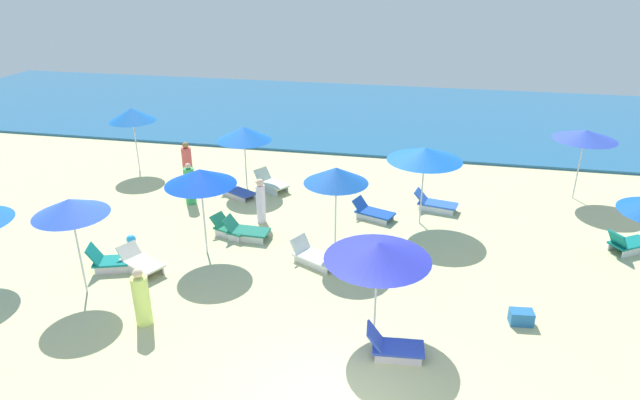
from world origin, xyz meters
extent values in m
cube|color=#246190|center=(0.00, 22.49, 0.06)|extent=(60.00, 15.01, 0.12)
cylinder|color=silver|center=(-4.81, 5.28, 1.12)|extent=(0.05, 0.05, 2.23)
cone|color=blue|center=(-4.81, 5.28, 2.47)|extent=(2.07, 2.07, 0.47)
cube|color=silver|center=(-4.52, 6.23, 0.11)|extent=(0.95, 0.38, 0.23)
cube|color=silver|center=(-4.35, 6.70, 0.11)|extent=(0.95, 0.38, 0.23)
cube|color=#1A7655|center=(-4.43, 6.47, 0.26)|extent=(1.24, 0.93, 0.06)
cube|color=#1A7655|center=(-4.90, 6.64, 0.43)|extent=(0.55, 0.65, 0.39)
cube|color=silver|center=(-3.87, 6.13, 0.12)|extent=(1.16, 0.08, 0.24)
cube|color=silver|center=(-3.85, 6.69, 0.12)|extent=(1.16, 0.08, 0.24)
cube|color=#1A7057|center=(-3.86, 6.41, 0.27)|extent=(1.31, 0.71, 0.06)
cube|color=#1A7057|center=(-4.45, 6.43, 0.46)|extent=(0.36, 0.64, 0.43)
cylinder|color=silver|center=(0.59, 2.50, 0.98)|extent=(0.05, 0.05, 1.96)
cone|color=#262FB5|center=(0.59, 2.50, 2.17)|extent=(2.44, 2.44, 0.41)
cube|color=silver|center=(1.24, 1.41, 0.11)|extent=(1.03, 0.13, 0.21)
cube|color=silver|center=(1.19, 1.93, 0.11)|extent=(1.03, 0.13, 0.21)
cube|color=blue|center=(1.21, 1.67, 0.24)|extent=(1.19, 0.71, 0.06)
cube|color=blue|center=(0.69, 1.62, 0.49)|extent=(0.43, 0.61, 0.51)
cylinder|color=silver|center=(-5.29, 10.48, 0.96)|extent=(0.05, 0.05, 1.92)
cone|color=blue|center=(-5.29, 10.48, 2.19)|extent=(2.07, 2.07, 0.52)
cube|color=silver|center=(-4.36, 10.13, 0.12)|extent=(0.98, 0.63, 0.25)
cube|color=silver|center=(-4.06, 10.61, 0.12)|extent=(0.98, 0.63, 0.25)
cube|color=silver|center=(-4.21, 10.37, 0.28)|extent=(1.42, 1.23, 0.06)
cube|color=silver|center=(-4.70, 10.68, 0.50)|extent=(0.63, 0.72, 0.47)
cube|color=silver|center=(-5.42, 9.33, 0.09)|extent=(1.09, 0.60, 0.19)
cube|color=silver|center=(-5.19, 9.76, 0.09)|extent=(1.09, 0.60, 0.19)
cube|color=#3550AE|center=(-5.30, 9.55, 0.22)|extent=(1.46, 1.15, 0.06)
cube|color=#3550AE|center=(-5.85, 9.84, 0.39)|extent=(0.57, 0.65, 0.37)
cylinder|color=silver|center=(-10.33, 11.36, 1.07)|extent=(0.05, 0.05, 2.15)
cone|color=#105BB6|center=(-10.33, 11.36, 2.41)|extent=(1.89, 1.89, 0.53)
cylinder|color=silver|center=(-7.12, 2.59, 1.15)|extent=(0.05, 0.05, 2.29)
cone|color=blue|center=(-7.12, 2.59, 2.51)|extent=(1.87, 1.87, 0.43)
cube|color=silver|center=(-6.84, 3.62, 0.12)|extent=(1.13, 0.41, 0.24)
cube|color=silver|center=(-7.01, 4.13, 0.12)|extent=(1.13, 0.41, 0.24)
cube|color=#0F776F|center=(-6.92, 3.87, 0.27)|extent=(1.44, 1.02, 0.06)
cube|color=#0F776F|center=(-7.50, 3.68, 0.52)|extent=(0.51, 0.68, 0.52)
cube|color=silver|center=(-6.29, 3.63, 0.13)|extent=(1.07, 0.57, 0.25)
cube|color=silver|center=(-6.04, 4.12, 0.13)|extent=(1.07, 0.57, 0.25)
cube|color=white|center=(-6.16, 3.87, 0.28)|extent=(1.46, 1.17, 0.06)
cube|color=white|center=(-6.70, 4.15, 0.46)|extent=(0.60, 0.71, 0.38)
cube|color=silver|center=(7.90, 7.76, 0.12)|extent=(0.99, 0.66, 0.25)
cube|color=silver|center=(7.63, 8.19, 0.12)|extent=(0.99, 0.66, 0.25)
cube|color=#0E746E|center=(7.76, 7.97, 0.28)|extent=(1.41, 1.21, 0.06)
cube|color=#0E746E|center=(7.27, 7.65, 0.51)|extent=(0.58, 0.65, 0.49)
cylinder|color=silver|center=(-1.02, 6.18, 1.12)|extent=(0.05, 0.05, 2.23)
cone|color=#1450B0|center=(-1.02, 6.18, 2.47)|extent=(1.89, 1.89, 0.48)
cube|color=silver|center=(-1.54, 5.04, 0.09)|extent=(1.12, 0.61, 0.19)
cube|color=silver|center=(-1.27, 5.55, 0.09)|extent=(1.12, 0.61, 0.19)
cube|color=white|center=(-1.41, 5.29, 0.22)|extent=(1.53, 1.24, 0.06)
cube|color=white|center=(-1.97, 5.59, 0.43)|extent=(0.56, 0.71, 0.46)
cylinder|color=silver|center=(1.43, 8.65, 1.12)|extent=(0.05, 0.05, 2.24)
cone|color=blue|center=(1.43, 8.65, 2.45)|extent=(2.44, 2.44, 0.43)
cube|color=silver|center=(-0.18, 8.42, 0.10)|extent=(1.09, 0.44, 0.19)
cube|color=silver|center=(0.01, 8.94, 0.10)|extent=(1.09, 0.44, 0.19)
cube|color=#1744A8|center=(-0.08, 8.68, 0.22)|extent=(1.43, 1.05, 0.06)
cube|color=#1744A8|center=(-0.64, 8.89, 0.41)|extent=(0.55, 0.70, 0.41)
cube|color=silver|center=(1.95, 9.54, 0.11)|extent=(1.19, 0.28, 0.23)
cube|color=silver|center=(2.06, 10.06, 0.11)|extent=(1.19, 0.28, 0.23)
cube|color=blue|center=(2.01, 9.80, 0.26)|extent=(1.44, 0.88, 0.06)
cube|color=blue|center=(1.40, 9.93, 0.45)|extent=(0.53, 0.66, 0.43)
cylinder|color=silver|center=(6.94, 11.94, 1.14)|extent=(0.05, 0.05, 2.27)
cone|color=#2A45B6|center=(6.94, 11.94, 2.45)|extent=(2.22, 2.22, 0.36)
cylinder|color=#DEF675|center=(-4.94, 1.67, 0.64)|extent=(0.46, 0.46, 1.29)
sphere|color=beige|center=(-4.94, 1.67, 1.40)|extent=(0.24, 0.24, 0.24)
cylinder|color=white|center=(-3.82, 7.67, 0.66)|extent=(0.36, 0.36, 1.32)
sphere|color=beige|center=(-3.82, 7.67, 1.43)|extent=(0.25, 0.25, 0.25)
cylinder|color=#37A959|center=(-6.79, 8.62, 0.68)|extent=(0.53, 0.53, 1.36)
sphere|color=beige|center=(-6.79, 8.62, 1.45)|extent=(0.21, 0.21, 0.21)
cylinder|color=#E05251|center=(-7.87, 10.82, 0.67)|extent=(0.54, 0.54, 1.34)
sphere|color=#9C6D3F|center=(-7.87, 10.82, 1.45)|extent=(0.25, 0.25, 0.25)
sphere|color=#279FE7|center=(-7.35, 5.35, 0.15)|extent=(0.29, 0.29, 0.29)
cube|color=#2366AA|center=(4.06, 3.50, 0.18)|extent=(0.59, 0.40, 0.36)
camera|label=1|loc=(1.48, -8.29, 8.14)|focal=30.73mm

